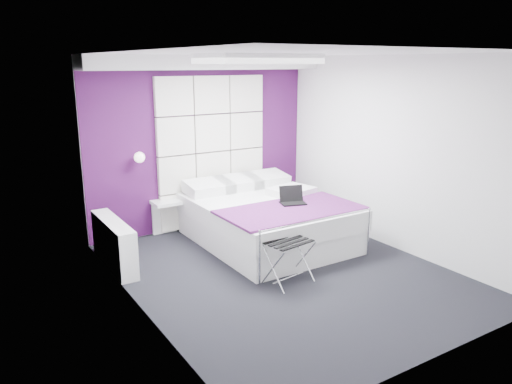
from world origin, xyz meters
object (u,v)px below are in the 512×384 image
Objects in this scene: nightstand at (167,202)px; bed at (267,219)px; radiator at (114,244)px; luggage_rack at (288,262)px; laptop at (291,199)px; wall_lamp at (138,157)px.

bed is at bearing -42.63° from nightstand.
radiator reaches higher than nightstand.
radiator is 2.32× the size of luggage_rack.
laptop is at bearing -15.91° from radiator.
luggage_rack is (1.57, -1.56, -0.05)m from radiator.
bed is (1.47, -1.04, -0.88)m from wall_lamp.
luggage_rack is at bearing -76.42° from nightstand.
wall_lamp is 0.80m from nightstand.
laptop is (0.70, 0.92, 0.44)m from luggage_rack.
radiator is 2.87× the size of nightstand.
luggage_rack is (0.55, -2.28, -0.26)m from nightstand.
wall_lamp is at bearing 156.12° from laptop.
wall_lamp is at bearing 144.53° from bed.
laptop is (2.26, -0.65, 0.40)m from radiator.
wall_lamp is at bearing 102.89° from luggage_rack.
bed is 4.38× the size of luggage_rack.
luggage_rack is at bearing -110.28° from laptop.
nightstand is 2.36m from luggage_rack.
laptop is at bearing -47.55° from nightstand.
luggage_rack is at bearing -112.93° from bed.
wall_lamp reaches higher than bed.
bed is 1.39m from luggage_rack.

